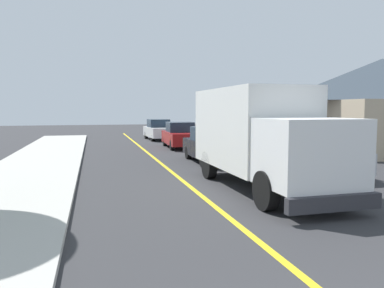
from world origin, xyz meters
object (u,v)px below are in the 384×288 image
object	(u,v)px
parked_van_across	(315,154)
box_truck	(260,133)
parked_car_mid	(180,136)
house_across_street	(381,103)
parked_car_far	(159,130)
parked_car_near	(211,146)

from	to	relation	value
parked_van_across	box_truck	bearing A→B (deg)	-151.96
parked_car_mid	house_across_street	bearing A→B (deg)	-23.46
parked_car_far	house_across_street	distance (m)	16.39
parked_car_near	house_across_street	size ratio (longest dim) A/B	0.47
box_truck	parked_car_near	size ratio (longest dim) A/B	1.63
parked_car_mid	parked_van_across	world-z (taller)	same
house_across_street	parked_car_near	bearing A→B (deg)	-169.68
parked_car_mid	house_across_street	xyz separation A→B (m)	(11.15, -4.84, 2.08)
house_across_street	parked_car_far	bearing A→B (deg)	134.67
box_truck	parked_van_across	size ratio (longest dim) A/B	1.62
parked_car_mid	parked_van_across	bearing A→B (deg)	-76.23
parked_car_near	house_across_street	world-z (taller)	house_across_street
parked_van_across	parked_car_mid	bearing A→B (deg)	103.77
parked_car_far	parked_car_near	bearing A→B (deg)	-89.06
parked_car_mid	parked_car_far	distance (m)	6.73
parked_van_across	house_across_street	distance (m)	10.76
parked_car_far	house_across_street	world-z (taller)	house_across_street
parked_car_far	parked_van_across	xyz separation A→B (m)	(3.03, -17.96, 0.00)
parked_van_across	house_across_street	world-z (taller)	house_across_street
parked_car_mid	parked_car_far	size ratio (longest dim) A/B	0.99
box_truck	parked_car_mid	size ratio (longest dim) A/B	1.62
parked_car_mid	parked_van_across	size ratio (longest dim) A/B	1.00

